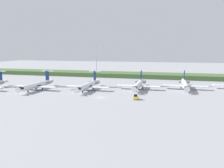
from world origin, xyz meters
TOP-DOWN VIEW (x-y plane):
  - ground_plane at (0.00, 30.00)m, footprint 500.00×500.00m
  - grass_berm at (0.00, 75.84)m, footprint 320.00×20.00m
  - regional_jet_second at (-38.19, 10.34)m, footprint 22.81×31.00m
  - regional_jet_third at (-11.73, 16.20)m, footprint 22.81×31.00m
  - regional_jet_fourth at (13.25, 25.38)m, footprint 22.81×31.00m
  - regional_jet_fifth at (37.20, 31.74)m, footprint 22.81×31.00m
  - antenna_mast at (-25.12, 69.44)m, footprint 4.40×0.50m
  - baggage_tug at (15.57, -0.05)m, footprint 1.72×3.20m

SIDE VIEW (x-z plane):
  - ground_plane at x=0.00m, z-range 0.00..0.00m
  - baggage_tug at x=15.57m, z-range -0.15..2.15m
  - grass_berm at x=0.00m, z-range 0.00..3.15m
  - regional_jet_second at x=-38.19m, z-range -1.96..7.04m
  - regional_jet_third at x=-11.73m, z-range -1.96..7.04m
  - regional_jet_fourth at x=13.25m, z-range -1.96..7.04m
  - regional_jet_fifth at x=37.20m, z-range -1.96..7.04m
  - antenna_mast at x=-25.12m, z-range -1.91..20.70m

